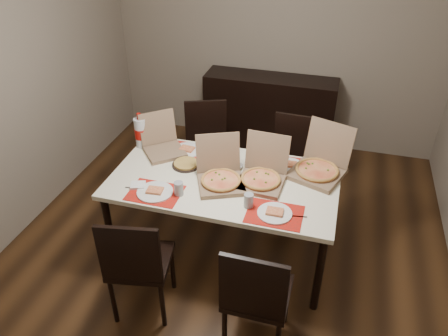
# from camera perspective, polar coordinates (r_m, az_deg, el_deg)

# --- Properties ---
(ground) EXTENTS (3.80, 4.00, 0.02)m
(ground) POSITION_cam_1_polar(r_m,az_deg,el_deg) (4.03, 0.63, -9.70)
(ground) COLOR #432814
(ground) RESTS_ON ground
(room_walls) EXTENTS (3.84, 4.02, 2.62)m
(room_walls) POSITION_cam_1_polar(r_m,az_deg,el_deg) (3.51, 2.76, 16.69)
(room_walls) COLOR gray
(room_walls) RESTS_ON ground
(sideboard) EXTENTS (1.50, 0.40, 0.90)m
(sideboard) POSITION_cam_1_polar(r_m,az_deg,el_deg) (5.21, 5.90, 7.10)
(sideboard) COLOR black
(sideboard) RESTS_ON ground
(dining_table) EXTENTS (1.80, 1.00, 0.75)m
(dining_table) POSITION_cam_1_polar(r_m,az_deg,el_deg) (3.53, -0.00, -2.26)
(dining_table) COLOR white
(dining_table) RESTS_ON ground
(chair_near_left) EXTENTS (0.49, 0.49, 0.93)m
(chair_near_left) POSITION_cam_1_polar(r_m,az_deg,el_deg) (3.17, -11.27, -12.00)
(chair_near_left) COLOR black
(chair_near_left) RESTS_ON ground
(chair_near_right) EXTENTS (0.42, 0.42, 0.93)m
(chair_near_right) POSITION_cam_1_polar(r_m,az_deg,el_deg) (2.93, 4.20, -16.16)
(chair_near_right) COLOR black
(chair_near_right) RESTS_ON ground
(chair_far_left) EXTENTS (0.54, 0.54, 0.93)m
(chair_far_left) POSITION_cam_1_polar(r_m,az_deg,el_deg) (4.44, -2.27, 3.22)
(chair_far_left) COLOR black
(chair_far_left) RESTS_ON ground
(chair_far_right) EXTENTS (0.44, 0.44, 0.93)m
(chair_far_right) POSITION_cam_1_polar(r_m,az_deg,el_deg) (4.22, 8.86, 1.03)
(chair_far_right) COLOR black
(chair_far_right) RESTS_ON ground
(setting_near_left) EXTENTS (0.47, 0.30, 0.11)m
(setting_near_left) POSITION_cam_1_polar(r_m,az_deg,el_deg) (3.36, -8.53, -2.93)
(setting_near_left) COLOR red
(setting_near_left) RESTS_ON dining_table
(setting_near_right) EXTENTS (0.46, 0.30, 0.11)m
(setting_near_right) POSITION_cam_1_polar(r_m,az_deg,el_deg) (3.15, 5.71, -5.45)
(setting_near_right) COLOR red
(setting_near_right) RESTS_ON dining_table
(setting_far_left) EXTENTS (0.49, 0.30, 0.11)m
(setting_far_left) POSITION_cam_1_polar(r_m,az_deg,el_deg) (3.84, -4.60, 2.44)
(setting_far_left) COLOR red
(setting_far_left) RESTS_ON dining_table
(setting_far_right) EXTENTS (0.48, 0.30, 0.11)m
(setting_far_right) POSITION_cam_1_polar(r_m,az_deg,el_deg) (3.67, 7.65, 0.63)
(setting_far_right) COLOR red
(setting_far_right) RESTS_ON dining_table
(napkin_loose) EXTENTS (0.16, 0.16, 0.02)m
(napkin_loose) POSITION_cam_1_polar(r_m,az_deg,el_deg) (3.47, 1.88, -1.48)
(napkin_loose) COLOR white
(napkin_loose) RESTS_ON dining_table
(pizza_box_center) EXTENTS (0.47, 0.49, 0.35)m
(pizza_box_center) POSITION_cam_1_polar(r_m,az_deg,el_deg) (3.41, -0.47, -1.18)
(pizza_box_center) COLOR #7D6148
(pizza_box_center) RESTS_ON dining_table
(pizza_box_right) EXTENTS (0.51, 0.53, 0.39)m
(pizza_box_right) POSITION_cam_1_polar(r_m,az_deg,el_deg) (3.60, 12.29, 0.08)
(pizza_box_right) COLOR #7D6148
(pizza_box_right) RESTS_ON dining_table
(pizza_box_left) EXTENTS (0.47, 0.48, 0.32)m
(pizza_box_left) POSITION_cam_1_polar(r_m,az_deg,el_deg) (3.86, -7.99, 2.97)
(pizza_box_left) COLOR #7D6148
(pizza_box_left) RESTS_ON dining_table
(pizza_box_extra) EXTENTS (0.37, 0.41, 0.35)m
(pizza_box_extra) POSITION_cam_1_polar(r_m,az_deg,el_deg) (3.43, 4.97, -1.04)
(pizza_box_extra) COLOR #7D6148
(pizza_box_extra) RESTS_ON dining_table
(faina_plate) EXTENTS (0.24, 0.24, 0.03)m
(faina_plate) POSITION_cam_1_polar(r_m,az_deg,el_deg) (3.65, -4.98, 0.51)
(faina_plate) COLOR black
(faina_plate) RESTS_ON dining_table
(dip_bowl) EXTENTS (0.14, 0.14, 0.03)m
(dip_bowl) POSITION_cam_1_polar(r_m,az_deg,el_deg) (3.61, 1.49, 0.17)
(dip_bowl) COLOR white
(dip_bowl) RESTS_ON dining_table
(soda_bottle) EXTENTS (0.11, 0.11, 0.32)m
(soda_bottle) POSITION_cam_1_polar(r_m,az_deg,el_deg) (3.93, -10.82, 4.57)
(soda_bottle) COLOR silver
(soda_bottle) RESTS_ON dining_table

